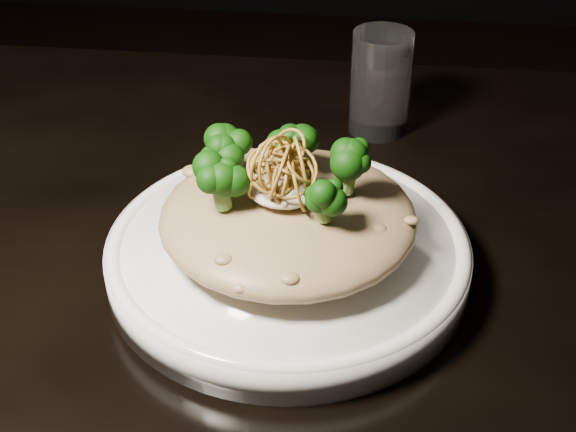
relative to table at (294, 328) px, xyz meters
name	(u,v)px	position (x,y,z in m)	size (l,w,h in m)	color
table	(294,328)	(0.00, 0.00, 0.00)	(1.10, 0.80, 0.75)	black
plate	(288,256)	(0.00, -0.02, 0.10)	(0.29, 0.29, 0.03)	white
risotto	(288,217)	(0.00, -0.02, 0.14)	(0.20, 0.20, 0.04)	brown
broccoli	(282,171)	(-0.01, -0.02, 0.18)	(0.12, 0.12, 0.04)	black
cheese	(284,187)	(-0.01, -0.02, 0.17)	(0.06, 0.06, 0.02)	silver
shallots	(285,160)	(-0.01, -0.02, 0.19)	(0.05, 0.05, 0.03)	brown
drinking_glass	(380,83)	(0.06, 0.23, 0.14)	(0.06, 0.06, 0.11)	white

